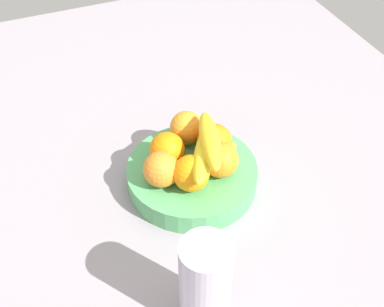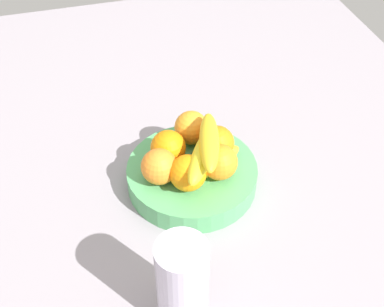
{
  "view_description": "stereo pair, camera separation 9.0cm",
  "coord_description": "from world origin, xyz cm",
  "px_view_note": "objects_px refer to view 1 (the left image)",
  "views": [
    {
      "loc": [
        -68.19,
        29.72,
        81.06
      ],
      "look_at": [
        2.35,
        0.67,
        8.92
      ],
      "focal_mm": 47.98,
      "sensor_mm": 36.0,
      "label": 1
    },
    {
      "loc": [
        -71.11,
        21.22,
        81.06
      ],
      "look_at": [
        2.35,
        0.67,
        8.92
      ],
      "focal_mm": 47.98,
      "sensor_mm": 36.0,
      "label": 2
    }
  ],
  "objects_px": {
    "orange_front_left": "(167,150)",
    "orange_center": "(191,173)",
    "orange_front_right": "(161,169)",
    "orange_back_left": "(220,160)",
    "thermos_tumbler": "(205,284)",
    "fruit_bowl": "(192,175)",
    "orange_top_stack": "(187,128)",
    "banana_bunch": "(208,154)",
    "orange_back_right": "(214,141)"
  },
  "relations": [
    {
      "from": "orange_front_right",
      "to": "thermos_tumbler",
      "type": "bearing_deg",
      "value": 174.72
    },
    {
      "from": "orange_back_left",
      "to": "orange_back_right",
      "type": "xyz_separation_m",
      "value": [
        0.06,
        -0.01,
        0.0
      ]
    },
    {
      "from": "orange_front_left",
      "to": "orange_back_right",
      "type": "xyz_separation_m",
      "value": [
        -0.01,
        -0.1,
        0.0
      ]
    },
    {
      "from": "thermos_tumbler",
      "to": "orange_back_left",
      "type": "bearing_deg",
      "value": -29.5
    },
    {
      "from": "orange_front_right",
      "to": "orange_back_left",
      "type": "bearing_deg",
      "value": -99.68
    },
    {
      "from": "banana_bunch",
      "to": "fruit_bowl",
      "type": "bearing_deg",
      "value": 42.14
    },
    {
      "from": "fruit_bowl",
      "to": "banana_bunch",
      "type": "distance_m",
      "value": 0.09
    },
    {
      "from": "orange_front_left",
      "to": "thermos_tumbler",
      "type": "relative_size",
      "value": 0.4
    },
    {
      "from": "orange_back_right",
      "to": "thermos_tumbler",
      "type": "xyz_separation_m",
      "value": [
        -0.31,
        0.16,
        0.01
      ]
    },
    {
      "from": "orange_front_right",
      "to": "orange_center",
      "type": "relative_size",
      "value": 1.0
    },
    {
      "from": "orange_front_left",
      "to": "orange_back_left",
      "type": "height_order",
      "value": "same"
    },
    {
      "from": "orange_back_right",
      "to": "thermos_tumbler",
      "type": "height_order",
      "value": "thermos_tumbler"
    },
    {
      "from": "orange_back_left",
      "to": "orange_top_stack",
      "type": "xyz_separation_m",
      "value": [
        0.12,
        0.03,
        0.0
      ]
    },
    {
      "from": "fruit_bowl",
      "to": "orange_front_right",
      "type": "xyz_separation_m",
      "value": [
        -0.02,
        0.07,
        0.06
      ]
    },
    {
      "from": "orange_front_right",
      "to": "orange_center",
      "type": "height_order",
      "value": "same"
    },
    {
      "from": "fruit_bowl",
      "to": "orange_top_stack",
      "type": "relative_size",
      "value": 3.72
    },
    {
      "from": "orange_front_left",
      "to": "thermos_tumbler",
      "type": "distance_m",
      "value": 0.33
    },
    {
      "from": "orange_center",
      "to": "orange_back_right",
      "type": "bearing_deg",
      "value": -49.71
    },
    {
      "from": "orange_back_right",
      "to": "banana_bunch",
      "type": "distance_m",
      "value": 0.06
    },
    {
      "from": "orange_center",
      "to": "orange_back_right",
      "type": "xyz_separation_m",
      "value": [
        0.07,
        -0.08,
        0.0
      ]
    },
    {
      "from": "thermos_tumbler",
      "to": "orange_center",
      "type": "bearing_deg",
      "value": -17.25
    },
    {
      "from": "orange_top_stack",
      "to": "orange_center",
      "type": "bearing_deg",
      "value": 161.59
    },
    {
      "from": "fruit_bowl",
      "to": "orange_front_left",
      "type": "relative_size",
      "value": 3.72
    },
    {
      "from": "orange_center",
      "to": "thermos_tumbler",
      "type": "bearing_deg",
      "value": 162.75
    },
    {
      "from": "fruit_bowl",
      "to": "orange_front_right",
      "type": "relative_size",
      "value": 3.72
    },
    {
      "from": "orange_back_left",
      "to": "orange_back_right",
      "type": "height_order",
      "value": "same"
    },
    {
      "from": "fruit_bowl",
      "to": "banana_bunch",
      "type": "xyz_separation_m",
      "value": [
        -0.03,
        -0.02,
        0.08
      ]
    },
    {
      "from": "thermos_tumbler",
      "to": "banana_bunch",
      "type": "bearing_deg",
      "value": -24.4
    },
    {
      "from": "orange_back_left",
      "to": "orange_back_right",
      "type": "distance_m",
      "value": 0.06
    },
    {
      "from": "fruit_bowl",
      "to": "thermos_tumbler",
      "type": "relative_size",
      "value": 1.47
    },
    {
      "from": "fruit_bowl",
      "to": "orange_back_left",
      "type": "xyz_separation_m",
      "value": [
        -0.04,
        -0.05,
        0.06
      ]
    },
    {
      "from": "orange_front_right",
      "to": "banana_bunch",
      "type": "xyz_separation_m",
      "value": [
        -0.01,
        -0.1,
        0.02
      ]
    },
    {
      "from": "orange_top_stack",
      "to": "fruit_bowl",
      "type": "bearing_deg",
      "value": 165.35
    },
    {
      "from": "orange_back_left",
      "to": "thermos_tumbler",
      "type": "xyz_separation_m",
      "value": [
        -0.26,
        0.15,
        0.01
      ]
    },
    {
      "from": "orange_front_right",
      "to": "thermos_tumbler",
      "type": "relative_size",
      "value": 0.4
    },
    {
      "from": "orange_center",
      "to": "orange_back_right",
      "type": "relative_size",
      "value": 1.0
    },
    {
      "from": "banana_bunch",
      "to": "orange_top_stack",
      "type": "bearing_deg",
      "value": 1.04
    },
    {
      "from": "orange_front_left",
      "to": "thermos_tumbler",
      "type": "xyz_separation_m",
      "value": [
        -0.33,
        0.06,
        0.01
      ]
    },
    {
      "from": "orange_center",
      "to": "orange_back_left",
      "type": "xyz_separation_m",
      "value": [
        0.01,
        -0.07,
        0.0
      ]
    },
    {
      "from": "orange_front_right",
      "to": "orange_top_stack",
      "type": "xyz_separation_m",
      "value": [
        0.1,
        -0.09,
        0.0
      ]
    },
    {
      "from": "orange_front_left",
      "to": "orange_top_stack",
      "type": "height_order",
      "value": "same"
    },
    {
      "from": "orange_back_left",
      "to": "orange_back_right",
      "type": "relative_size",
      "value": 1.0
    },
    {
      "from": "orange_top_stack",
      "to": "thermos_tumbler",
      "type": "height_order",
      "value": "thermos_tumbler"
    },
    {
      "from": "orange_front_right",
      "to": "orange_back_right",
      "type": "height_order",
      "value": "same"
    },
    {
      "from": "orange_front_right",
      "to": "orange_center",
      "type": "bearing_deg",
      "value": -123.12
    },
    {
      "from": "orange_front_left",
      "to": "orange_center",
      "type": "xyz_separation_m",
      "value": [
        -0.08,
        -0.02,
        0.0
      ]
    },
    {
      "from": "orange_front_right",
      "to": "thermos_tumbler",
      "type": "distance_m",
      "value": 0.28
    },
    {
      "from": "fruit_bowl",
      "to": "orange_center",
      "type": "height_order",
      "value": "orange_center"
    },
    {
      "from": "fruit_bowl",
      "to": "orange_front_right",
      "type": "height_order",
      "value": "orange_front_right"
    },
    {
      "from": "orange_front_right",
      "to": "orange_top_stack",
      "type": "height_order",
      "value": "same"
    }
  ]
}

